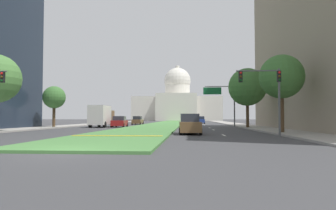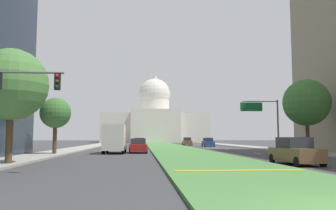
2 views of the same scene
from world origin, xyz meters
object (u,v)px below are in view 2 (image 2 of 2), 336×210
Objects in this scene: traffic_light_near_left at (15,97)px; sedan_lead_stopped at (295,152)px; capitol_building at (154,122)px; box_truck_delivery at (115,138)px; street_tree_left_near at (11,85)px; sedan_far_horizon at (208,142)px; street_tree_left_mid at (55,113)px; sedan_midblock at (138,146)px; overhead_guide_sign at (264,115)px; street_tree_right_mid at (306,103)px; sedan_distant at (139,143)px; sedan_very_far at (187,142)px.

traffic_light_near_left is 1.12× the size of sedan_lead_stopped.
box_truck_delivery is (-7.87, -90.73, -5.79)m from capitol_building.
street_tree_left_near reaches higher than sedan_far_horizon.
street_tree_left_mid is 9.97m from sedan_midblock.
street_tree_left_mid is 1.26× the size of sedan_lead_stopped.
overhead_guide_sign is at bearing 39.36° from street_tree_left_near.
street_tree_right_mid is at bearing 0.21° from street_tree_left_mid.
box_truck_delivery is (-2.58, -0.82, 0.89)m from sedan_midblock.
box_truck_delivery is at bearing -162.29° from sedan_midblock.
sedan_midblock is at bearing -116.62° from sedan_far_horizon.
sedan_far_horizon is at bearing 95.99° from overhead_guide_sign.
capitol_building is at bearing 81.69° from street_tree_left_mid.
sedan_distant is at bearing 89.94° from sedan_midblock.
street_tree_left_mid is at bearing -125.41° from sedan_far_horizon.
street_tree_left_near reaches higher than street_tree_left_mid.
street_tree_right_mid is 1.76× the size of sedan_very_far.
street_tree_left_mid is at bearing -154.39° from sedan_midblock.
capitol_building is 4.70× the size of street_tree_right_mid.
sedan_far_horizon reaches higher than sedan_midblock.
sedan_lead_stopped is 35.72m from sedan_distant.
street_tree_right_mid reaches higher than overhead_guide_sign.
traffic_light_near_left is at bearing -95.66° from capitol_building.
box_truck_delivery reaches higher than sedan_distant.
sedan_far_horizon is (19.16, 49.40, -2.99)m from traffic_light_near_left.
capitol_building is 5.97× the size of box_truck_delivery.
capitol_building is 108.34m from sedan_lead_stopped.
traffic_light_near_left is 30.86m from street_tree_right_mid.
sedan_lead_stopped reaches higher than sedan_midblock.
sedan_lead_stopped is at bearing 16.39° from traffic_light_near_left.
sedan_midblock is 1.02× the size of sedan_far_horizon.
street_tree_left_near is at bearing -108.31° from box_truck_delivery.
street_tree_left_mid reaches higher than sedan_far_horizon.
street_tree_left_near is 1.64× the size of sedan_distant.
sedan_distant is at bearing -116.84° from sedan_very_far.
traffic_light_near_left is 19.07m from street_tree_left_mid.
traffic_light_near_left is 1.13× the size of sedan_far_horizon.
sedan_lead_stopped is (18.65, -0.63, -4.37)m from street_tree_left_near.
street_tree_left_near is 49.03m from sedan_far_horizon.
capitol_building reaches higher than sedan_lead_stopped.
street_tree_left_mid is (-13.72, -93.95, -3.21)m from capitol_building.
sedan_lead_stopped is 54.95m from sedan_very_far.
box_truck_delivery is at bearing 71.69° from street_tree_left_near.
sedan_lead_stopped is (-5.25, -20.23, -3.77)m from overhead_guide_sign.
street_tree_left_near is at bearing -152.92° from street_tree_right_mid.
overhead_guide_sign is 0.86× the size of street_tree_left_near.
sedan_distant is 17.07m from box_truck_delivery.
street_tree_left_near is 1.29× the size of street_tree_left_mid.
sedan_distant and sedan_far_horizon have the same top height.
capitol_building is 108.22m from street_tree_left_near.
traffic_light_near_left reaches higher than sedan_midblock.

